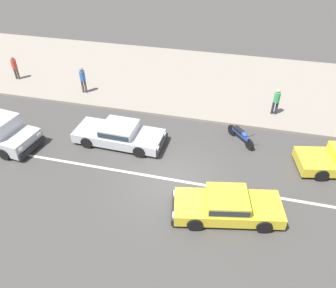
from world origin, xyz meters
TOP-DOWN VIEW (x-y plane):
  - ground_plane at (0.00, 0.00)m, footprint 160.00×160.00m
  - lane_centre_stripe at (0.00, 0.00)m, footprint 50.40×0.14m
  - kerb_strip at (0.00, 9.98)m, footprint 68.00×10.00m
  - sedan_yellow_3 at (2.51, -1.44)m, footprint 4.48×2.41m
  - sedan_silver_4 at (-3.23, 2.09)m, footprint 4.62×1.98m
  - motorcycle_0 at (2.72, 3.61)m, footprint 1.41×1.54m
  - pedestrian_near_clock at (4.40, 6.59)m, footprint 0.34×0.34m
  - pedestrian_mid_kerb at (-7.22, 6.39)m, footprint 0.34×0.34m
  - pedestrian_by_shop at (-12.48, 7.06)m, footprint 0.34×0.34m

SIDE VIEW (x-z plane):
  - ground_plane at x=0.00m, z-range 0.00..0.00m
  - lane_centre_stripe at x=0.00m, z-range 0.00..0.01m
  - kerb_strip at x=0.00m, z-range 0.00..0.15m
  - motorcycle_0 at x=2.72m, z-range 0.03..0.82m
  - sedan_yellow_3 at x=2.51m, z-range 0.00..1.07m
  - sedan_silver_4 at x=-3.23m, z-range 0.00..1.07m
  - pedestrian_near_clock at x=4.40m, z-range 0.27..1.83m
  - pedestrian_by_shop at x=-12.48m, z-range 0.28..1.86m
  - pedestrian_mid_kerb at x=-7.22m, z-range 0.29..1.94m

